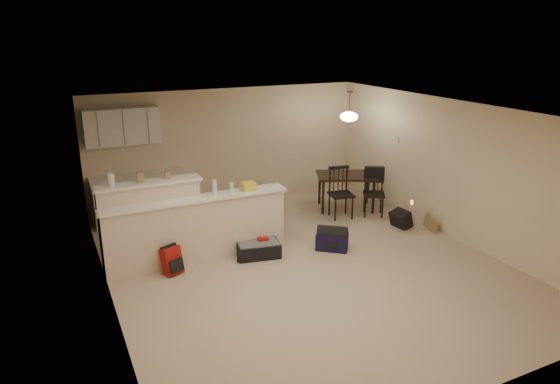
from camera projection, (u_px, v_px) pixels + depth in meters
room at (305, 191)px, 7.79m from camera, size 7.00×7.02×2.50m
breakfast_bar at (181, 227)px, 8.11m from camera, size 3.08×0.58×1.39m
upper_cabinets at (122, 126)px, 9.54m from camera, size 1.40×0.34×0.70m
kitchen_counter at (141, 199)px, 9.95m from camera, size 1.80×0.60×0.90m
thermostat at (397, 140)px, 10.27m from camera, size 0.02×0.12×0.12m
jar at (111, 180)px, 7.55m from camera, size 0.10×0.10×0.20m
cereal_box at (140, 178)px, 7.74m from camera, size 0.10×0.07×0.16m
small_box at (167, 176)px, 7.92m from camera, size 0.08×0.06×0.12m
bottle_a at (215, 188)px, 8.09m from camera, size 0.07×0.07×0.26m
bottle_b at (232, 188)px, 8.22m from camera, size 0.06×0.06×0.18m
bag_lump at (249, 186)px, 8.35m from camera, size 0.22×0.18×0.14m
dining_table at (346, 179)px, 10.52m from camera, size 1.43×1.23×0.76m
pendant_lamp at (349, 116)px, 10.11m from camera, size 0.36×0.36×0.62m
dining_chair_near at (341, 193)px, 10.06m from camera, size 0.53×0.51×1.04m
dining_chair_far at (374, 193)px, 10.19m from camera, size 0.57×0.57×0.97m
suitcase at (258, 249)px, 8.44m from camera, size 0.79×0.59×0.24m
red_backpack at (172, 261)px, 7.80m from camera, size 0.34×0.28×0.44m
navy_duffel at (332, 241)px, 8.68m from camera, size 0.61×0.57×0.30m
black_daypack at (401, 219)px, 9.66m from camera, size 0.29×0.39×0.32m
cardboard_sheet at (431, 224)px, 9.49m from camera, size 0.05×0.38×0.29m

